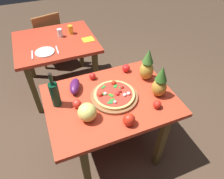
# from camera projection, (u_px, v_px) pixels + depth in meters

# --- Properties ---
(ground_plane) EXTENTS (10.00, 10.00, 0.00)m
(ground_plane) POSITION_uv_depth(u_px,v_px,m) (111.00, 145.00, 2.29)
(ground_plane) COLOR #4C3828
(display_table) EXTENTS (1.12, 0.82, 0.75)m
(display_table) POSITION_uv_depth(u_px,v_px,m) (110.00, 106.00, 1.85)
(display_table) COLOR #4F401E
(display_table) RESTS_ON ground_plane
(background_table) EXTENTS (0.99, 0.87, 0.75)m
(background_table) POSITION_uv_depth(u_px,v_px,m) (56.00, 48.00, 2.60)
(background_table) COLOR #4F401E
(background_table) RESTS_ON ground_plane
(dining_chair) EXTENTS (0.48, 0.48, 0.85)m
(dining_chair) POSITION_uv_depth(u_px,v_px,m) (47.00, 36.00, 3.14)
(dining_chair) COLOR brown
(dining_chair) RESTS_ON ground_plane
(pizza_board) EXTENTS (0.41, 0.41, 0.02)m
(pizza_board) POSITION_uv_depth(u_px,v_px,m) (114.00, 96.00, 1.78)
(pizza_board) COLOR brown
(pizza_board) RESTS_ON display_table
(pizza) EXTENTS (0.36, 0.36, 0.06)m
(pizza) POSITION_uv_depth(u_px,v_px,m) (114.00, 94.00, 1.76)
(pizza) COLOR #E3B764
(pizza) RESTS_ON pizza_board
(wine_bottle) EXTENTS (0.08, 0.08, 0.33)m
(wine_bottle) POSITION_uv_depth(u_px,v_px,m) (55.00, 94.00, 1.65)
(wine_bottle) COLOR #0A331F
(wine_bottle) RESTS_ON display_table
(pineapple_left) EXTENTS (0.13, 0.13, 0.33)m
(pineapple_left) POSITION_uv_depth(u_px,v_px,m) (147.00, 66.00, 1.88)
(pineapple_left) COLOR gold
(pineapple_left) RESTS_ON display_table
(pineapple_right) EXTENTS (0.13, 0.13, 0.31)m
(pineapple_right) POSITION_uv_depth(u_px,v_px,m) (160.00, 83.00, 1.72)
(pineapple_right) COLOR #BA8B31
(pineapple_right) RESTS_ON display_table
(melon) EXTENTS (0.15, 0.15, 0.15)m
(melon) POSITION_uv_depth(u_px,v_px,m) (87.00, 112.00, 1.56)
(melon) COLOR #E5DD6B
(melon) RESTS_ON display_table
(bell_pepper) EXTENTS (0.10, 0.10, 0.11)m
(bell_pepper) POSITION_uv_depth(u_px,v_px,m) (129.00, 120.00, 1.54)
(bell_pepper) COLOR red
(bell_pepper) RESTS_ON display_table
(eggplant) EXTENTS (0.15, 0.22, 0.09)m
(eggplant) POSITION_uv_depth(u_px,v_px,m) (75.00, 86.00, 1.83)
(eggplant) COLOR #531B52
(eggplant) RESTS_ON display_table
(tomato_at_corner) EXTENTS (0.08, 0.08, 0.08)m
(tomato_at_corner) POSITION_uv_depth(u_px,v_px,m) (126.00, 68.00, 2.04)
(tomato_at_corner) COLOR red
(tomato_at_corner) RESTS_ON display_table
(tomato_near_board) EXTENTS (0.07, 0.07, 0.07)m
(tomato_near_board) POSITION_uv_depth(u_px,v_px,m) (157.00, 104.00, 1.68)
(tomato_near_board) COLOR red
(tomato_near_board) RESTS_ON display_table
(tomato_beside_pepper) EXTENTS (0.07, 0.07, 0.07)m
(tomato_beside_pepper) POSITION_uv_depth(u_px,v_px,m) (77.00, 104.00, 1.68)
(tomato_beside_pepper) COLOR red
(tomato_beside_pepper) RESTS_ON display_table
(tomato_by_bottle) EXTENTS (0.07, 0.07, 0.07)m
(tomato_by_bottle) POSITION_uv_depth(u_px,v_px,m) (92.00, 76.00, 1.96)
(tomato_by_bottle) COLOR red
(tomato_by_bottle) RESTS_ON display_table
(drinking_glass_juice) EXTENTS (0.06, 0.06, 0.11)m
(drinking_glass_juice) POSITION_uv_depth(u_px,v_px,m) (70.00, 30.00, 2.62)
(drinking_glass_juice) COLOR gold
(drinking_glass_juice) RESTS_ON background_table
(drinking_glass_water) EXTENTS (0.06, 0.06, 0.10)m
(drinking_glass_water) POSITION_uv_depth(u_px,v_px,m) (60.00, 33.00, 2.57)
(drinking_glass_water) COLOR silver
(drinking_glass_water) RESTS_ON background_table
(dinner_plate) EXTENTS (0.22, 0.22, 0.02)m
(dinner_plate) POSITION_uv_depth(u_px,v_px,m) (45.00, 52.00, 2.32)
(dinner_plate) COLOR white
(dinner_plate) RESTS_ON background_table
(fork_utensil) EXTENTS (0.03, 0.18, 0.01)m
(fork_utensil) POSITION_uv_depth(u_px,v_px,m) (32.00, 55.00, 2.28)
(fork_utensil) COLOR silver
(fork_utensil) RESTS_ON background_table
(knife_utensil) EXTENTS (0.02, 0.18, 0.01)m
(knife_utensil) POSITION_uv_depth(u_px,v_px,m) (57.00, 50.00, 2.36)
(knife_utensil) COLOR silver
(knife_utensil) RESTS_ON background_table
(napkin_folded) EXTENTS (0.14, 0.12, 0.01)m
(napkin_folded) POSITION_uv_depth(u_px,v_px,m) (88.00, 39.00, 2.54)
(napkin_folded) COLOR yellow
(napkin_folded) RESTS_ON background_table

